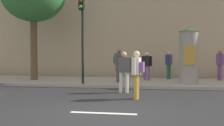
{
  "coord_description": "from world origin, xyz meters",
  "views": [
    {
      "loc": [
        1.36,
        -6.92,
        1.61
      ],
      "look_at": [
        -0.09,
        2.0,
        1.27
      ],
      "focal_mm": 42.7,
      "sensor_mm": 36.0,
      "label": 1
    }
  ],
  "objects_px": {
    "traffic_light": "(82,24)",
    "pedestrian_in_light_jacket": "(220,62)",
    "pedestrian_with_backpack": "(124,68)",
    "pedestrian_near_pole": "(147,64)",
    "poster_column": "(189,55)",
    "pedestrian_tallest": "(137,71)",
    "pedestrian_in_red_top": "(119,62)",
    "pedestrian_in_dark_shirt": "(169,63)"
  },
  "relations": [
    {
      "from": "pedestrian_tallest",
      "to": "pedestrian_in_red_top",
      "type": "distance_m",
      "value": 3.92
    },
    {
      "from": "poster_column",
      "to": "pedestrian_in_dark_shirt",
      "type": "distance_m",
      "value": 2.41
    },
    {
      "from": "traffic_light",
      "to": "pedestrian_in_light_jacket",
      "type": "distance_m",
      "value": 7.58
    },
    {
      "from": "poster_column",
      "to": "pedestrian_in_light_jacket",
      "type": "bearing_deg",
      "value": 45.19
    },
    {
      "from": "poster_column",
      "to": "pedestrian_in_red_top",
      "type": "bearing_deg",
      "value": -179.67
    },
    {
      "from": "pedestrian_with_backpack",
      "to": "pedestrian_near_pole",
      "type": "bearing_deg",
      "value": 77.37
    },
    {
      "from": "pedestrian_in_light_jacket",
      "to": "pedestrian_in_dark_shirt",
      "type": "relative_size",
      "value": 1.04
    },
    {
      "from": "pedestrian_in_red_top",
      "to": "pedestrian_tallest",
      "type": "bearing_deg",
      "value": -72.85
    },
    {
      "from": "traffic_light",
      "to": "pedestrian_tallest",
      "type": "xyz_separation_m",
      "value": [
        2.79,
        -2.91,
        -1.99
      ]
    },
    {
      "from": "traffic_light",
      "to": "pedestrian_in_light_jacket",
      "type": "relative_size",
      "value": 2.57
    },
    {
      "from": "pedestrian_near_pole",
      "to": "pedestrian_in_dark_shirt",
      "type": "relative_size",
      "value": 0.95
    },
    {
      "from": "pedestrian_with_backpack",
      "to": "pedestrian_near_pole",
      "type": "height_order",
      "value": "pedestrian_with_backpack"
    },
    {
      "from": "pedestrian_with_backpack",
      "to": "traffic_light",
      "type": "bearing_deg",
      "value": 145.62
    },
    {
      "from": "traffic_light",
      "to": "pedestrian_with_backpack",
      "type": "height_order",
      "value": "traffic_light"
    },
    {
      "from": "pedestrian_near_pole",
      "to": "pedestrian_in_red_top",
      "type": "height_order",
      "value": "pedestrian_in_red_top"
    },
    {
      "from": "pedestrian_near_pole",
      "to": "traffic_light",
      "type": "bearing_deg",
      "value": -144.16
    },
    {
      "from": "poster_column",
      "to": "pedestrian_near_pole",
      "type": "relative_size",
      "value": 1.78
    },
    {
      "from": "poster_column",
      "to": "pedestrian_tallest",
      "type": "distance_m",
      "value": 4.38
    },
    {
      "from": "poster_column",
      "to": "pedestrian_in_red_top",
      "type": "relative_size",
      "value": 1.58
    },
    {
      "from": "pedestrian_tallest",
      "to": "poster_column",
      "type": "bearing_deg",
      "value": 59.99
    },
    {
      "from": "traffic_light",
      "to": "pedestrian_in_red_top",
      "type": "xyz_separation_m",
      "value": [
        1.63,
        0.83,
        -1.82
      ]
    },
    {
      "from": "pedestrian_in_dark_shirt",
      "to": "pedestrian_in_red_top",
      "type": "bearing_deg",
      "value": -138.4
    },
    {
      "from": "pedestrian_in_light_jacket",
      "to": "pedestrian_in_dark_shirt",
      "type": "bearing_deg",
      "value": 172.45
    },
    {
      "from": "pedestrian_with_backpack",
      "to": "pedestrian_in_light_jacket",
      "type": "bearing_deg",
      "value": 41.96
    },
    {
      "from": "pedestrian_with_backpack",
      "to": "pedestrian_in_light_jacket",
      "type": "xyz_separation_m",
      "value": [
        4.67,
        4.2,
        0.12
      ]
    },
    {
      "from": "pedestrian_in_light_jacket",
      "to": "pedestrian_in_red_top",
      "type": "bearing_deg",
      "value": -160.0
    },
    {
      "from": "pedestrian_tallest",
      "to": "pedestrian_in_dark_shirt",
      "type": "relative_size",
      "value": 1.07
    },
    {
      "from": "pedestrian_with_backpack",
      "to": "pedestrian_in_red_top",
      "type": "bearing_deg",
      "value": 102.7
    },
    {
      "from": "traffic_light",
      "to": "pedestrian_tallest",
      "type": "distance_m",
      "value": 4.5
    },
    {
      "from": "pedestrian_with_backpack",
      "to": "pedestrian_in_dark_shirt",
      "type": "xyz_separation_m",
      "value": [
        2.0,
        4.55,
        0.08
      ]
    },
    {
      "from": "poster_column",
      "to": "pedestrian_in_light_jacket",
      "type": "xyz_separation_m",
      "value": [
        1.86,
        1.87,
        -0.4
      ]
    },
    {
      "from": "pedestrian_tallest",
      "to": "pedestrian_in_red_top",
      "type": "relative_size",
      "value": 0.99
    },
    {
      "from": "pedestrian_tallest",
      "to": "pedestrian_near_pole",
      "type": "height_order",
      "value": "pedestrian_tallest"
    },
    {
      "from": "pedestrian_tallest",
      "to": "pedestrian_in_red_top",
      "type": "bearing_deg",
      "value": 107.15
    },
    {
      "from": "pedestrian_with_backpack",
      "to": "pedestrian_near_pole",
      "type": "distance_m",
      "value": 3.7
    },
    {
      "from": "pedestrian_in_dark_shirt",
      "to": "poster_column",
      "type": "bearing_deg",
      "value": -70.07
    },
    {
      "from": "traffic_light",
      "to": "pedestrian_tallest",
      "type": "bearing_deg",
      "value": -46.22
    },
    {
      "from": "pedestrian_with_backpack",
      "to": "pedestrian_in_light_jacket",
      "type": "distance_m",
      "value": 6.28
    },
    {
      "from": "pedestrian_tallest",
      "to": "pedestrian_in_light_jacket",
      "type": "bearing_deg",
      "value": 54.41
    },
    {
      "from": "pedestrian_with_backpack",
      "to": "pedestrian_tallest",
      "type": "bearing_deg",
      "value": -66.14
    },
    {
      "from": "traffic_light",
      "to": "pedestrian_with_backpack",
      "type": "xyz_separation_m",
      "value": [
        2.15,
        -1.47,
        -2.01
      ]
    },
    {
      "from": "pedestrian_near_pole",
      "to": "pedestrian_in_light_jacket",
      "type": "bearing_deg",
      "value": 8.6
    }
  ]
}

